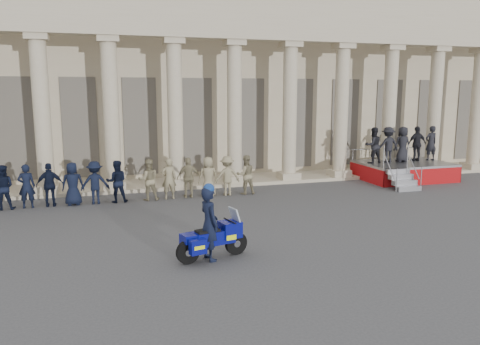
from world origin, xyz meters
The scene contains 6 objects.
ground centered at (0.00, 0.00, 0.00)m, with size 90.00×90.00×0.00m, color #3F3F41.
building centered at (0.00, 14.74, 4.52)m, with size 40.00×12.50×9.00m.
officer_rank centered at (-6.01, 6.05, 0.80)m, with size 15.18×0.60×1.59m.
reviewing_stand centered at (9.12, 7.02, 1.35)m, with size 4.07×3.95×2.50m.
motorcycle centered at (-1.80, -0.91, 0.53)m, with size 1.90×0.96×1.24m.
rider centered at (-1.90, -0.94, 0.95)m, with size 0.58×0.75×1.93m.
Camera 1 is at (-4.34, -11.76, 4.09)m, focal length 35.00 mm.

